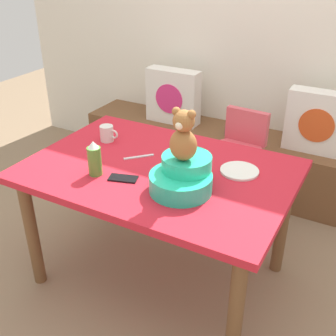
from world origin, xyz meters
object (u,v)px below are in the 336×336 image
infant_seat_teal (183,176)px  teddy_bear (183,136)px  pillow_floral_left (173,96)px  pillow_floral_right (318,122)px  book_stack (240,129)px  highchair (237,153)px  ketchup_bottle (95,159)px  coffee_mug (107,133)px  dinner_plate_far (239,171)px  dining_table (159,183)px  cell_phone (123,178)px  dinner_plate_near (187,156)px

infant_seat_teal → teddy_bear: 0.21m
pillow_floral_left → pillow_floral_right: 1.15m
book_stack → teddy_bear: (0.18, -1.36, 0.52)m
highchair → teddy_bear: size_ratio=3.16×
book_stack → highchair: 0.46m
pillow_floral_left → teddy_bear: bearing=-60.3°
pillow_floral_left → ketchup_bottle: 1.46m
coffee_mug → dinner_plate_far: coffee_mug is taller
dining_table → coffee_mug: bearing=161.5°
ketchup_bottle → pillow_floral_right: bearing=59.4°
pillow_floral_left → infant_seat_teal: (0.77, -1.34, 0.13)m
pillow_floral_left → book_stack: pillow_floral_left is taller
dinner_plate_far → ketchup_bottle: bearing=-149.5°
cell_phone → dinner_plate_near: bearing=-42.5°
book_stack → infant_seat_teal: bearing=-82.4°
coffee_mug → ketchup_bottle: bearing=-62.5°
dining_table → dinner_plate_far: dinner_plate_far is taller
dining_table → infant_seat_teal: (0.21, -0.13, 0.17)m
pillow_floral_right → infant_seat_teal: bearing=-106.0°
pillow_floral_left → pillow_floral_right: size_ratio=1.00×
dining_table → teddy_bear: size_ratio=5.55×
dinner_plate_far → cell_phone: dinner_plate_far is taller
book_stack → dining_table: size_ratio=0.14×
infant_seat_teal → coffee_mug: (-0.64, 0.28, -0.02)m
dining_table → dinner_plate_far: (0.39, 0.16, 0.10)m
pillow_floral_right → highchair: 0.62m
book_stack → infant_seat_teal: 1.41m
book_stack → coffee_mug: (-0.46, -1.08, 0.29)m
coffee_mug → dinner_plate_far: 0.83m
book_stack → dinner_plate_far: bearing=-71.2°
infant_seat_teal → cell_phone: infant_seat_teal is taller
teddy_bear → coffee_mug: bearing=156.5°
cell_phone → book_stack: bearing=-21.8°
coffee_mug → pillow_floral_right: bearing=45.9°
pillow_floral_left → highchair: bearing=-30.0°
book_stack → infant_seat_teal: size_ratio=0.61×
ketchup_bottle → coffee_mug: (-0.19, 0.36, -0.04)m
dinner_plate_far → dinner_plate_near: bearing=176.9°
highchair → dining_table: bearing=-101.5°
dining_table → dinner_plate_far: 0.43m
pillow_floral_left → dining_table: (0.56, -1.21, -0.04)m
book_stack → highchair: (0.14, -0.44, 0.02)m
ketchup_bottle → cell_phone: (0.15, 0.03, -0.08)m
book_stack → dinner_plate_near: bearing=-87.1°
dining_table → pillow_floral_left: bearing=114.8°
highchair → dinner_plate_near: bearing=-97.8°
coffee_mug → dining_table: bearing=-18.5°
cell_phone → dining_table: bearing=-44.2°
teddy_bear → cell_phone: size_ratio=1.74×
teddy_bear → dining_table: bearing=147.0°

